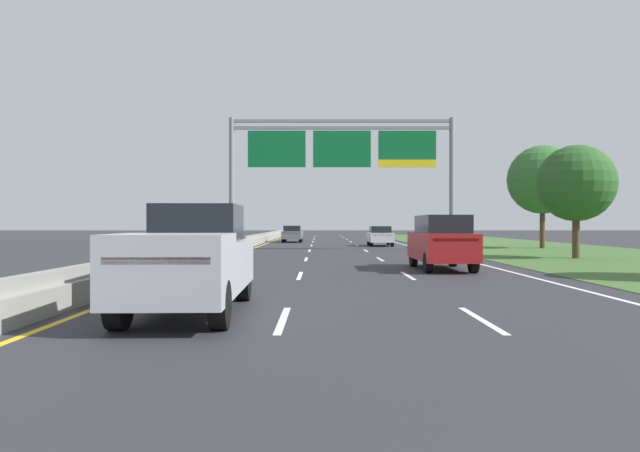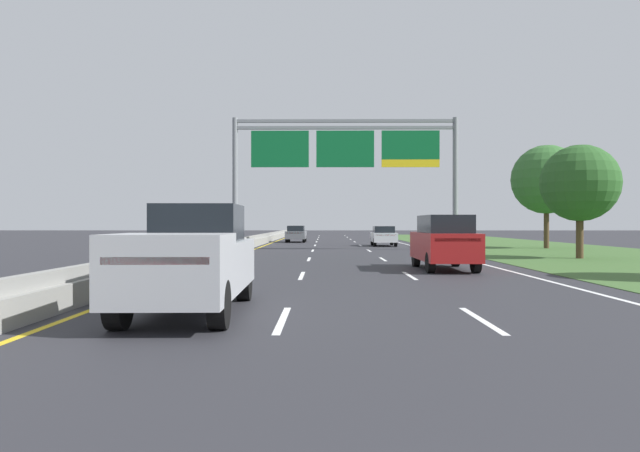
{
  "view_description": "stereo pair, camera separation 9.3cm",
  "coord_description": "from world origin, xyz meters",
  "px_view_note": "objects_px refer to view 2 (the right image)",
  "views": [
    {
      "loc": [
        -1.16,
        -0.19,
        1.8
      ],
      "look_at": [
        -1.26,
        23.5,
        1.69
      ],
      "focal_mm": 32.27,
      "sensor_mm": 36.0,
      "label": 1
    },
    {
      "loc": [
        -1.06,
        -0.19,
        1.8
      ],
      "look_at": [
        -1.26,
        23.5,
        1.69
      ],
      "focal_mm": 32.27,
      "sensor_mm": 36.0,
      "label": 2
    }
  ],
  "objects_px": {
    "roadside_tree_far": "(546,180)",
    "overhead_sign_gantry": "(345,155)",
    "pickup_truck_silver": "(192,259)",
    "roadside_tree_mid": "(580,183)",
    "car_grey_left_lane_sedan": "(296,234)",
    "car_white_right_lane_sedan": "(384,236)",
    "car_red_right_lane_suv": "(444,241)"
  },
  "relations": [
    {
      "from": "car_white_right_lane_sedan",
      "to": "roadside_tree_mid",
      "type": "height_order",
      "value": "roadside_tree_mid"
    },
    {
      "from": "car_grey_left_lane_sedan",
      "to": "car_red_right_lane_suv",
      "type": "bearing_deg",
      "value": -166.5
    },
    {
      "from": "overhead_sign_gantry",
      "to": "car_red_right_lane_suv",
      "type": "height_order",
      "value": "overhead_sign_gantry"
    },
    {
      "from": "pickup_truck_silver",
      "to": "roadside_tree_mid",
      "type": "xyz_separation_m",
      "value": [
        15.63,
        17.65,
        2.75
      ]
    },
    {
      "from": "roadside_tree_far",
      "to": "car_red_right_lane_suv",
      "type": "bearing_deg",
      "value": -120.82
    },
    {
      "from": "pickup_truck_silver",
      "to": "car_grey_left_lane_sedan",
      "type": "distance_m",
      "value": 43.07
    },
    {
      "from": "car_red_right_lane_suv",
      "to": "roadside_tree_far",
      "type": "xyz_separation_m",
      "value": [
        11.18,
        18.74,
        3.82
      ]
    },
    {
      "from": "overhead_sign_gantry",
      "to": "car_white_right_lane_sedan",
      "type": "relative_size",
      "value": 3.4
    },
    {
      "from": "car_red_right_lane_suv",
      "to": "car_grey_left_lane_sedan",
      "type": "height_order",
      "value": "car_red_right_lane_suv"
    },
    {
      "from": "roadside_tree_far",
      "to": "car_grey_left_lane_sedan",
      "type": "bearing_deg",
      "value": 143.72
    },
    {
      "from": "overhead_sign_gantry",
      "to": "car_red_right_lane_suv",
      "type": "bearing_deg",
      "value": -78.43
    },
    {
      "from": "car_grey_left_lane_sedan",
      "to": "roadside_tree_mid",
      "type": "relative_size",
      "value": 0.76
    },
    {
      "from": "car_red_right_lane_suv",
      "to": "car_grey_left_lane_sedan",
      "type": "relative_size",
      "value": 1.06
    },
    {
      "from": "roadside_tree_far",
      "to": "overhead_sign_gantry",
      "type": "bearing_deg",
      "value": -169.04
    },
    {
      "from": "roadside_tree_mid",
      "to": "car_white_right_lane_sedan",
      "type": "bearing_deg",
      "value": 116.76
    },
    {
      "from": "car_red_right_lane_suv",
      "to": "car_white_right_lane_sedan",
      "type": "xyz_separation_m",
      "value": [
        0.05,
        23.31,
        -0.28
      ]
    },
    {
      "from": "roadside_tree_mid",
      "to": "roadside_tree_far",
      "type": "bearing_deg",
      "value": 76.36
    },
    {
      "from": "roadside_tree_mid",
      "to": "roadside_tree_far",
      "type": "relative_size",
      "value": 0.78
    },
    {
      "from": "overhead_sign_gantry",
      "to": "roadside_tree_far",
      "type": "xyz_separation_m",
      "value": [
        14.45,
        2.8,
        -1.4
      ]
    },
    {
      "from": "overhead_sign_gantry",
      "to": "car_red_right_lane_suv",
      "type": "xyz_separation_m",
      "value": [
        3.26,
        -15.94,
        -5.22
      ]
    },
    {
      "from": "overhead_sign_gantry",
      "to": "roadside_tree_far",
      "type": "distance_m",
      "value": 14.78
    },
    {
      "from": "overhead_sign_gantry",
      "to": "roadside_tree_mid",
      "type": "distance_m",
      "value": 14.89
    },
    {
      "from": "overhead_sign_gantry",
      "to": "roadside_tree_far",
      "type": "height_order",
      "value": "overhead_sign_gantry"
    },
    {
      "from": "car_red_right_lane_suv",
      "to": "car_white_right_lane_sedan",
      "type": "height_order",
      "value": "car_red_right_lane_suv"
    },
    {
      "from": "overhead_sign_gantry",
      "to": "car_grey_left_lane_sedan",
      "type": "xyz_separation_m",
      "value": [
        -4.08,
        16.4,
        -5.5
      ]
    },
    {
      "from": "car_white_right_lane_sedan",
      "to": "roadside_tree_mid",
      "type": "xyz_separation_m",
      "value": [
        8.26,
        -16.39,
        3.01
      ]
    },
    {
      "from": "overhead_sign_gantry",
      "to": "car_white_right_lane_sedan",
      "type": "distance_m",
      "value": 9.77
    },
    {
      "from": "roadside_tree_far",
      "to": "roadside_tree_mid",
      "type": "bearing_deg",
      "value": -103.64
    },
    {
      "from": "overhead_sign_gantry",
      "to": "roadside_tree_far",
      "type": "relative_size",
      "value": 2.04
    },
    {
      "from": "car_white_right_lane_sedan",
      "to": "car_red_right_lane_suv",
      "type": "bearing_deg",
      "value": -179.37
    },
    {
      "from": "overhead_sign_gantry",
      "to": "pickup_truck_silver",
      "type": "bearing_deg",
      "value": -98.63
    },
    {
      "from": "pickup_truck_silver",
      "to": "overhead_sign_gantry",
      "type": "bearing_deg",
      "value": -10.05
    }
  ]
}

